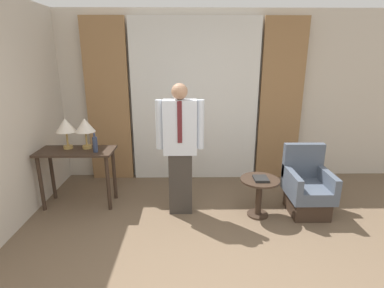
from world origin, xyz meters
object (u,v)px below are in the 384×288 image
person (180,145)px  bottle_near_edge (95,144)px  table_lamp_right (85,126)px  table_lamp_left (66,126)px  armchair (307,189)px  book (261,179)px  desk (77,161)px  side_table (259,191)px

person → bottle_near_edge: bearing=172.1°
table_lamp_right → table_lamp_left: bearing=180.0°
armchair → book: size_ratio=4.32×
armchair → book: (-0.65, -0.12, 0.21)m
armchair → book: armchair is taller
bottle_near_edge → person: size_ratio=0.15×
table_lamp_right → book: (2.29, -0.46, -0.58)m
table_lamp_right → person: bearing=-13.9°
desk → bottle_near_edge: bearing=-15.6°
armchair → desk: bearing=175.3°
armchair → side_table: (-0.66, -0.10, 0.03)m
person → armchair: (1.66, -0.01, -0.61)m
bottle_near_edge → book: (2.13, -0.29, -0.37)m
table_lamp_left → person: 1.58m
table_lamp_left → side_table: size_ratio=0.82×
book → person: bearing=172.2°
bottle_near_edge → book: bottle_near_edge is taller
table_lamp_left → bottle_near_edge: bearing=-21.0°
desk → person: size_ratio=0.59×
table_lamp_right → side_table: 2.45m
bottle_near_edge → table_lamp_right: bearing=135.4°
table_lamp_right → side_table: table_lamp_right is taller
table_lamp_left → table_lamp_right: size_ratio=1.00×
table_lamp_left → bottle_near_edge: 0.50m
table_lamp_right → person: (1.28, -0.32, -0.18)m
table_lamp_left → table_lamp_right: 0.26m
desk → table_lamp_right: bearing=31.8°
table_lamp_right → book: table_lamp_right is taller
desk → table_lamp_right: table_lamp_right is taller
bottle_near_edge → book: 2.18m
bottle_near_edge → side_table: bottle_near_edge is taller
desk → person: 1.46m
bottle_near_edge → armchair: (2.78, -0.17, -0.58)m
table_lamp_left → bottle_near_edge: table_lamp_left is taller
table_lamp_left → armchair: bearing=-5.9°
table_lamp_left → book: size_ratio=2.05×
desk → table_lamp_right: (0.13, 0.08, 0.47)m
side_table → person: bearing=173.4°
bottle_near_edge → side_table: bearing=-7.3°
table_lamp_right → side_table: bearing=-10.7°
table_lamp_right → armchair: size_ratio=0.47×
table_lamp_right → book: size_ratio=2.05×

